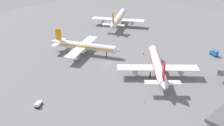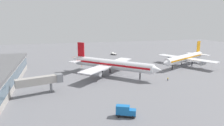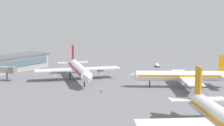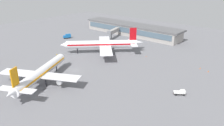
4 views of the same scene
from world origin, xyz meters
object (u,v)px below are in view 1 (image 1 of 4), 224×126
airplane_at_gate (118,18)px  airplane_distant (84,46)px  airplane_taxiing (157,66)px  catering_truck (214,53)px  ground_crew_worker (143,53)px  safety_cone_mid_apron (144,102)px  pushback_tractor (38,104)px

airplane_at_gate → airplane_distant: size_ratio=1.05×
airplane_taxiing → airplane_distant: 48.03m
airplane_taxiing → catering_truck: bearing=-54.8°
airplane_taxiing → ground_crew_worker: bearing=9.6°
airplane_at_gate → ground_crew_worker: size_ratio=26.03×
airplane_distant → catering_truck: airplane_distant is taller
safety_cone_mid_apron → pushback_tractor: bearing=139.7°
safety_cone_mid_apron → airplane_taxiing: bearing=26.2°
pushback_tractor → catering_truck: 105.21m
ground_crew_worker → safety_cone_mid_apron: size_ratio=2.78×
airplane_distant → ground_crew_worker: 35.04m
safety_cone_mid_apron → airplane_at_gate: bearing=50.5°
catering_truck → ground_crew_worker: size_ratio=3.52×
ground_crew_worker → pushback_tractor: bearing=-6.3°
airplane_distant → ground_crew_worker: airplane_distant is taller
airplane_taxiing → ground_crew_worker: (15.82, 22.25, -4.71)m
airplane_at_gate → airplane_taxiing: size_ratio=1.10×
airplane_distant → catering_truck: (52.45, -54.92, -3.29)m
airplane_distant → pushback_tractor: size_ratio=8.92×
airplane_at_gate → airplane_taxiing: airplane_taxiing is taller
catering_truck → safety_cone_mid_apron: 68.14m
pushback_tractor → safety_cone_mid_apron: (34.22, -28.99, -0.67)m
airplane_taxiing → catering_truck: (44.12, -7.62, -3.87)m
ground_crew_worker → airplane_taxiing: bearing=44.4°
airplane_taxiing → catering_truck: size_ratio=6.72×
airplane_taxiing → catering_truck: 44.94m
catering_truck → safety_cone_mid_apron: bearing=118.1°
airplane_at_gate → airplane_distant: bearing=171.6°
airplane_at_gate → catering_truck: 80.27m
airplane_at_gate → airplane_taxiing: 85.68m
pushback_tractor → ground_crew_worker: size_ratio=2.78×
airplane_at_gate → catering_truck: airplane_at_gate is taller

